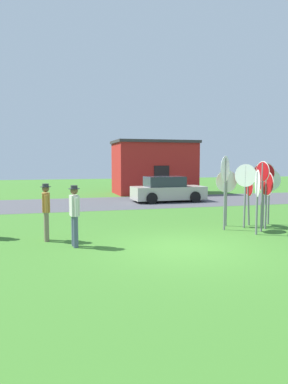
{
  "coord_description": "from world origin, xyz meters",
  "views": [
    {
      "loc": [
        -3.65,
        -9.02,
        2.4
      ],
      "look_at": [
        -0.24,
        3.34,
        1.3
      ],
      "focal_mm": 33.42,
      "sensor_mm": 36.0,
      "label": 1
    }
  ],
  "objects_px": {
    "person_holding_notes": "(46,209)",
    "stop_sign_rear_left": "(225,179)",
    "stop_sign_rear_right": "(269,187)",
    "person_with_sunhat": "(74,212)",
    "stop_sign_nearest": "(266,189)",
    "stop_sign_far_back": "(245,184)",
    "stop_sign_low_front": "(257,190)",
    "stop_sign_tallest": "(226,188)",
    "stop_sign_leaning_left": "(262,184)",
    "parked_car_on_street": "(167,190)",
    "stop_sign_center_cluster": "(264,183)",
    "stop_sign_leaning_right": "(249,192)"
  },
  "relations": [
    {
      "from": "person_holding_notes",
      "to": "stop_sign_rear_left",
      "type": "bearing_deg",
      "value": 1.33
    },
    {
      "from": "stop_sign_rear_right",
      "to": "person_with_sunhat",
      "type": "bearing_deg",
      "value": -167.15
    },
    {
      "from": "stop_sign_nearest",
      "to": "stop_sign_far_back",
      "type": "height_order",
      "value": "stop_sign_far_back"
    },
    {
      "from": "stop_sign_low_front",
      "to": "person_holding_notes",
      "type": "bearing_deg",
      "value": 172.43
    },
    {
      "from": "stop_sign_nearest",
      "to": "stop_sign_tallest",
      "type": "distance_m",
      "value": 1.41
    },
    {
      "from": "stop_sign_nearest",
      "to": "stop_sign_leaning_left",
      "type": "height_order",
      "value": "stop_sign_leaning_left"
    },
    {
      "from": "parked_car_on_street",
      "to": "stop_sign_center_cluster",
      "type": "height_order",
      "value": "stop_sign_center_cluster"
    },
    {
      "from": "parked_car_on_street",
      "to": "stop_sign_far_back",
      "type": "bearing_deg",
      "value": -90.47
    },
    {
      "from": "stop_sign_leaning_left",
      "to": "stop_sign_low_front",
      "type": "relative_size",
      "value": 1.13
    },
    {
      "from": "parked_car_on_street",
      "to": "stop_sign_rear_right",
      "type": "xyz_separation_m",
      "value": [
        1.16,
        -8.37,
        0.76
      ]
    },
    {
      "from": "stop_sign_nearest",
      "to": "stop_sign_rear_right",
      "type": "relative_size",
      "value": 0.98
    },
    {
      "from": "stop_sign_rear_left",
      "to": "person_holding_notes",
      "type": "height_order",
      "value": "stop_sign_rear_left"
    },
    {
      "from": "stop_sign_leaning_right",
      "to": "stop_sign_rear_right",
      "type": "relative_size",
      "value": 0.89
    },
    {
      "from": "parked_car_on_street",
      "to": "person_with_sunhat",
      "type": "relative_size",
      "value": 2.5
    },
    {
      "from": "stop_sign_nearest",
      "to": "stop_sign_rear_left",
      "type": "height_order",
      "value": "stop_sign_rear_left"
    },
    {
      "from": "parked_car_on_street",
      "to": "stop_sign_low_front",
      "type": "height_order",
      "value": "stop_sign_low_front"
    },
    {
      "from": "parked_car_on_street",
      "to": "stop_sign_tallest",
      "type": "height_order",
      "value": "stop_sign_tallest"
    },
    {
      "from": "parked_car_on_street",
      "to": "stop_sign_leaning_left",
      "type": "xyz_separation_m",
      "value": [
        0.07,
        -9.57,
        0.94
      ]
    },
    {
      "from": "stop_sign_tallest",
      "to": "stop_sign_leaning_right",
      "type": "bearing_deg",
      "value": -8.11
    },
    {
      "from": "stop_sign_center_cluster",
      "to": "stop_sign_rear_right",
      "type": "xyz_separation_m",
      "value": [
        0.45,
        0.31,
        -0.18
      ]
    },
    {
      "from": "parked_car_on_street",
      "to": "person_with_sunhat",
      "type": "xyz_separation_m",
      "value": [
        -6.25,
        -10.06,
        0.3
      ]
    },
    {
      "from": "stop_sign_rear_right",
      "to": "person_with_sunhat",
      "type": "relative_size",
      "value": 1.21
    },
    {
      "from": "stop_sign_low_front",
      "to": "person_with_sunhat",
      "type": "relative_size",
      "value": 1.23
    },
    {
      "from": "person_holding_notes",
      "to": "person_with_sunhat",
      "type": "xyz_separation_m",
      "value": [
        0.77,
        -1.0,
        0.0
      ]
    },
    {
      "from": "stop_sign_nearest",
      "to": "person_with_sunhat",
      "type": "distance_m",
      "value": 6.84
    },
    {
      "from": "stop_sign_low_front",
      "to": "stop_sign_tallest",
      "type": "bearing_deg",
      "value": 96.61
    },
    {
      "from": "stop_sign_leaning_left",
      "to": "stop_sign_center_cluster",
      "type": "distance_m",
      "value": 1.1
    },
    {
      "from": "stop_sign_center_cluster",
      "to": "stop_sign_leaning_right",
      "type": "distance_m",
      "value": 0.64
    },
    {
      "from": "stop_sign_low_front",
      "to": "stop_sign_rear_right",
      "type": "bearing_deg",
      "value": 45.91
    },
    {
      "from": "stop_sign_far_back",
      "to": "stop_sign_center_cluster",
      "type": "xyz_separation_m",
      "value": [
        0.79,
        0.05,
        0.04
      ]
    },
    {
      "from": "stop_sign_tallest",
      "to": "parked_car_on_street",
      "type": "bearing_deg",
      "value": 86.11
    },
    {
      "from": "parked_car_on_street",
      "to": "stop_sign_leaning_right",
      "type": "relative_size",
      "value": 2.32
    },
    {
      "from": "stop_sign_tallest",
      "to": "stop_sign_rear_right",
      "type": "bearing_deg",
      "value": -4.41
    },
    {
      "from": "stop_sign_leaning_right",
      "to": "person_with_sunhat",
      "type": "xyz_separation_m",
      "value": [
        -6.54,
        -1.7,
        -0.28
      ]
    },
    {
      "from": "stop_sign_center_cluster",
      "to": "stop_sign_rear_right",
      "type": "height_order",
      "value": "stop_sign_center_cluster"
    },
    {
      "from": "stop_sign_nearest",
      "to": "stop_sign_rear_left",
      "type": "distance_m",
      "value": 1.57
    },
    {
      "from": "stop_sign_rear_left",
      "to": "stop_sign_low_front",
      "type": "bearing_deg",
      "value": -58.48
    },
    {
      "from": "stop_sign_leaning_right",
      "to": "person_holding_notes",
      "type": "xyz_separation_m",
      "value": [
        -7.31,
        -0.7,
        -0.28
      ]
    },
    {
      "from": "stop_sign_nearest",
      "to": "stop_sign_low_front",
      "type": "bearing_deg",
      "value": -137.57
    },
    {
      "from": "stop_sign_center_cluster",
      "to": "person_holding_notes",
      "type": "distance_m",
      "value": 7.76
    },
    {
      "from": "stop_sign_rear_right",
      "to": "stop_sign_rear_left",
      "type": "bearing_deg",
      "value": -165.66
    },
    {
      "from": "stop_sign_rear_left",
      "to": "stop_sign_rear_right",
      "type": "relative_size",
      "value": 1.23
    },
    {
      "from": "stop_sign_nearest",
      "to": "stop_sign_low_front",
      "type": "relative_size",
      "value": 0.97
    },
    {
      "from": "stop_sign_far_back",
      "to": "stop_sign_leaning_left",
      "type": "height_order",
      "value": "stop_sign_leaning_left"
    },
    {
      "from": "stop_sign_tallest",
      "to": "stop_sign_nearest",
      "type": "bearing_deg",
      "value": -40.25
    },
    {
      "from": "stop_sign_center_cluster",
      "to": "person_with_sunhat",
      "type": "height_order",
      "value": "stop_sign_center_cluster"
    },
    {
      "from": "parked_car_on_street",
      "to": "stop_sign_nearest",
      "type": "xyz_separation_m",
      "value": [
        0.51,
        -9.15,
        0.73
      ]
    },
    {
      "from": "stop_sign_far_back",
      "to": "stop_sign_leaning_left",
      "type": "distance_m",
      "value": 0.85
    },
    {
      "from": "stop_sign_rear_left",
      "to": "person_with_sunhat",
      "type": "distance_m",
      "value": 5.44
    },
    {
      "from": "stop_sign_far_back",
      "to": "person_holding_notes",
      "type": "distance_m",
      "value": 6.97
    }
  ]
}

